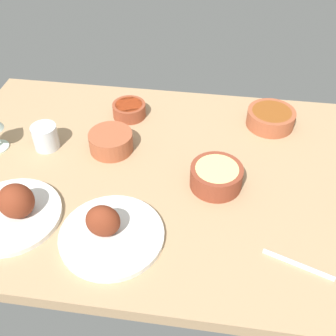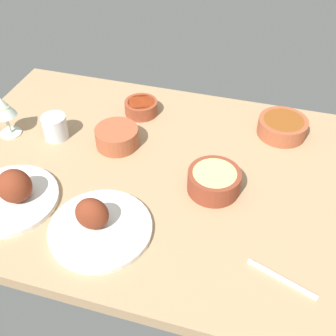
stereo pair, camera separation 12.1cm
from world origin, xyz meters
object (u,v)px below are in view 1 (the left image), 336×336
(plate_far_side, at_px, (13,210))
(fork_loose, at_px, (298,265))
(bowl_potatoes, at_px, (216,176))
(water_tumbler, at_px, (45,137))
(bowl_sauce, at_px, (129,109))
(plate_center_main, at_px, (109,231))
(bowl_soup, at_px, (271,118))
(bowl_cream, at_px, (111,141))

(plate_far_side, distance_m, fork_loose, 0.73)
(bowl_potatoes, bearing_deg, fork_loose, 130.69)
(water_tumbler, bearing_deg, bowl_sauce, -137.59)
(plate_center_main, bearing_deg, bowl_potatoes, -138.24)
(plate_center_main, xyz_separation_m, bowl_soup, (-0.42, -0.54, 0.01))
(water_tumbler, bearing_deg, plate_center_main, 131.44)
(plate_far_side, relative_size, bowl_cream, 1.95)
(bowl_potatoes, relative_size, water_tumbler, 1.88)
(bowl_soup, distance_m, fork_loose, 0.57)
(plate_far_side, height_order, bowl_cream, plate_far_side)
(plate_center_main, relative_size, bowl_potatoes, 1.79)
(plate_far_side, height_order, bowl_potatoes, plate_far_side)
(plate_center_main, xyz_separation_m, water_tumbler, (0.29, -0.32, 0.02))
(water_tumbler, relative_size, fork_loose, 0.46)
(plate_center_main, distance_m, water_tumbler, 0.43)
(plate_center_main, bearing_deg, bowl_sauce, -83.19)
(plate_center_main, bearing_deg, fork_loose, 177.70)
(bowl_cream, height_order, bowl_sauce, bowl_cream)
(bowl_soup, distance_m, bowl_sauce, 0.48)
(bowl_potatoes, xyz_separation_m, bowl_sauce, (0.32, -0.30, -0.01))
(plate_center_main, distance_m, plate_far_side, 0.27)
(bowl_cream, distance_m, water_tumbler, 0.21)
(plate_center_main, height_order, bowl_soup, plate_center_main)
(bowl_sauce, bearing_deg, plate_far_side, 67.94)
(plate_center_main, distance_m, bowl_potatoes, 0.34)
(plate_far_side, bearing_deg, plate_center_main, 173.74)
(plate_center_main, relative_size, fork_loose, 1.54)
(water_tumbler, bearing_deg, bowl_potatoes, 169.89)
(bowl_potatoes, height_order, bowl_sauce, bowl_potatoes)
(fork_loose, bearing_deg, bowl_soup, -65.56)
(fork_loose, bearing_deg, plate_center_main, 17.32)
(water_tumbler, bearing_deg, fork_loose, 155.52)
(bowl_cream, bearing_deg, fork_loose, 146.65)
(plate_center_main, relative_size, bowl_soup, 1.68)
(plate_far_side, bearing_deg, fork_loose, 176.26)
(bowl_cream, relative_size, fork_loose, 0.79)
(bowl_potatoes, relative_size, bowl_sauce, 1.31)
(plate_center_main, height_order, fork_loose, plate_center_main)
(bowl_cream, bearing_deg, water_tumbler, 4.73)
(bowl_cream, xyz_separation_m, bowl_soup, (-0.50, -0.20, -0.00))
(plate_far_side, bearing_deg, bowl_sauce, -112.06)
(bowl_potatoes, bearing_deg, water_tumbler, -10.11)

